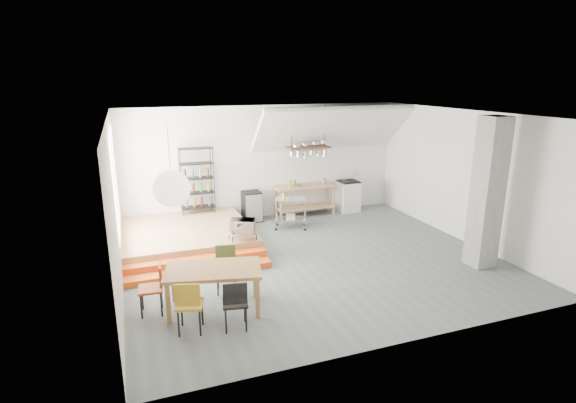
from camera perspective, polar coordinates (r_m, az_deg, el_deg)
name	(u,v)px	position (r m, az deg, el deg)	size (l,w,h in m)	color
floor	(312,259)	(10.15, 3.13, -7.35)	(8.00, 8.00, 0.00)	slate
wall_back	(265,162)	(12.86, -2.92, 5.00)	(8.00, 0.04, 3.20)	silver
wall_left	(115,208)	(8.90, -21.13, -0.79)	(0.04, 7.00, 3.20)	silver
wall_right	(464,177)	(11.78, 21.47, 2.97)	(0.04, 7.00, 3.20)	silver
ceiling	(315,115)	(9.38, 3.42, 10.97)	(8.00, 7.00, 0.02)	white
slope_ceiling	(332,129)	(12.82, 5.64, 9.21)	(4.40, 1.80, 0.15)	white
window_pane	(115,181)	(10.31, -21.08, 2.49)	(0.02, 2.50, 2.20)	white
platform	(187,236)	(11.29, -12.76, -4.24)	(3.00, 3.00, 0.40)	#9F7B4F
step_lower	(200,272)	(9.54, -11.11, -8.75)	(3.00, 0.35, 0.13)	#DF571A
step_upper	(197,262)	(9.83, -11.46, -7.59)	(3.00, 0.35, 0.27)	#DF571A
concrete_column	(487,193)	(10.24, 23.99, 0.95)	(0.50, 0.50, 3.20)	gray
kitchen_counter	(305,195)	(13.11, 2.19, 0.85)	(1.80, 0.60, 0.91)	#9F7B4F
stove	(348,195)	(13.73, 7.59, 0.77)	(0.60, 0.60, 1.18)	white
pot_rack	(310,150)	(12.64, 2.76, 6.55)	(1.20, 0.50, 1.43)	#3D2518
wire_shelving	(197,179)	(12.19, -11.51, 2.82)	(0.88, 0.38, 1.80)	black
microwave_shelf	(243,233)	(10.20, -5.77, -4.00)	(0.60, 0.40, 0.16)	#9F7B4F
paper_lantern	(172,189)	(7.48, -14.56, 1.59)	(0.60, 0.60, 0.60)	white
dining_table	(213,273)	(7.92, -9.46, -8.92)	(1.79, 1.25, 0.77)	olive
chair_mustard	(189,302)	(7.35, -12.47, -12.40)	(0.51, 0.51, 0.91)	#B2891E
chair_black	(235,301)	(7.33, -6.72, -12.40)	(0.47, 0.47, 0.87)	black
chair_olive	(226,264)	(8.65, -7.90, -7.91)	(0.48, 0.48, 0.87)	#505E2C
chair_red	(155,284)	(8.10, -16.57, -10.05)	(0.44, 0.44, 0.89)	#B34619
rolling_cart	(291,209)	(11.98, 0.33, -1.00)	(0.94, 0.73, 0.82)	silver
mini_fridge	(252,206)	(12.71, -4.62, -0.60)	(0.50, 0.50, 0.85)	black
microwave	(243,226)	(10.14, -5.80, -3.11)	(0.54, 0.37, 0.30)	beige
bowl	(300,185)	(12.93, 1.56, 2.06)	(0.22, 0.22, 0.05)	silver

